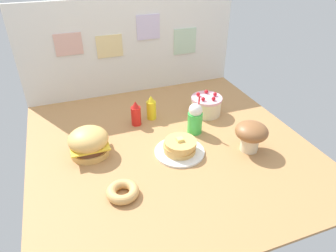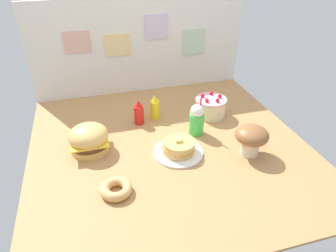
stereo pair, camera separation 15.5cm
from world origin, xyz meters
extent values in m
cube|color=#B27F4C|center=(0.00, 0.00, -0.01)|extent=(2.12, 2.13, 0.02)
cube|color=silver|center=(0.00, 1.06, 0.47)|extent=(2.12, 0.03, 0.94)
cube|color=#D8A599|center=(-0.59, 1.04, 0.57)|extent=(0.24, 0.01, 0.20)
cube|color=beige|center=(-0.22, 1.04, 0.51)|extent=(0.25, 0.01, 0.21)
cube|color=silver|center=(0.17, 1.04, 0.65)|extent=(0.23, 0.01, 0.23)
cube|color=#B2D1B2|center=(0.56, 1.04, 0.48)|extent=(0.24, 0.01, 0.26)
cylinder|color=#DBA859|center=(-0.60, 0.11, 0.03)|extent=(0.29, 0.29, 0.05)
cylinder|color=#59331E|center=(-0.60, 0.11, 0.07)|extent=(0.27, 0.27, 0.04)
cube|color=yellow|center=(-0.60, 0.11, 0.09)|extent=(0.28, 0.28, 0.01)
ellipsoid|color=#E5B260|center=(-0.60, 0.11, 0.13)|extent=(0.30, 0.30, 0.17)
cylinder|color=white|center=(0.04, -0.12, 0.01)|extent=(0.38, 0.38, 0.02)
cylinder|color=#E0AD5B|center=(0.04, -0.12, 0.03)|extent=(0.24, 0.24, 0.03)
cylinder|color=#E0AD5B|center=(0.03, -0.12, 0.06)|extent=(0.24, 0.24, 0.03)
cylinder|color=#E0AD5B|center=(0.04, -0.12, 0.09)|extent=(0.24, 0.24, 0.03)
cube|color=#F7E072|center=(0.04, -0.12, 0.12)|extent=(0.05, 0.05, 0.02)
cylinder|color=beige|center=(0.49, 0.35, 0.07)|extent=(0.27, 0.27, 0.15)
cylinder|color=#F2B2C6|center=(0.49, 0.35, 0.16)|extent=(0.28, 0.28, 0.02)
sphere|color=red|center=(0.57, 0.35, 0.19)|extent=(0.04, 0.04, 0.04)
sphere|color=red|center=(0.52, 0.43, 0.19)|extent=(0.04, 0.04, 0.04)
sphere|color=red|center=(0.43, 0.40, 0.19)|extent=(0.04, 0.04, 0.04)
sphere|color=red|center=(0.43, 0.30, 0.19)|extent=(0.04, 0.04, 0.04)
sphere|color=red|center=(0.52, 0.28, 0.19)|extent=(0.04, 0.04, 0.04)
cylinder|color=red|center=(-0.16, 0.39, 0.08)|extent=(0.08, 0.08, 0.17)
cone|color=red|center=(-0.16, 0.39, 0.20)|extent=(0.07, 0.07, 0.06)
cylinder|color=yellow|center=(-0.01, 0.44, 0.08)|extent=(0.08, 0.08, 0.17)
cone|color=yellow|center=(-0.01, 0.44, 0.20)|extent=(0.07, 0.07, 0.06)
cylinder|color=green|center=(0.26, 0.10, 0.09)|extent=(0.12, 0.12, 0.18)
sphere|color=white|center=(0.26, 0.10, 0.21)|extent=(0.11, 0.11, 0.11)
cylinder|color=red|center=(0.29, 0.10, 0.25)|extent=(0.01, 0.03, 0.18)
torus|color=tan|center=(-0.47, -0.41, 0.03)|extent=(0.21, 0.21, 0.06)
torus|color=#D89ED8|center=(-0.47, -0.41, 0.04)|extent=(0.20, 0.20, 0.05)
cylinder|color=beige|center=(0.55, -0.27, 0.06)|extent=(0.13, 0.13, 0.11)
ellipsoid|color=brown|center=(0.55, -0.27, 0.17)|extent=(0.25, 0.25, 0.14)
camera|label=1|loc=(-0.68, -1.82, 1.40)|focal=32.36mm
camera|label=2|loc=(-0.53, -1.86, 1.40)|focal=32.36mm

